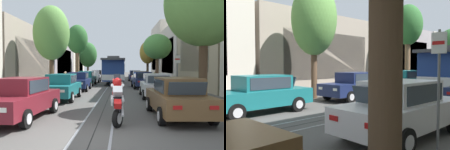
% 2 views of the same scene
% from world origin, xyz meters
% --- Properties ---
extents(ground_plane, '(160.00, 160.00, 0.00)m').
position_xyz_m(ground_plane, '(0.00, 19.59, 0.00)').
color(ground_plane, '#4C4947').
extents(trolley_track_rails, '(1.14, 56.98, 0.01)m').
position_xyz_m(trolley_track_rails, '(0.00, 22.49, 0.00)').
color(trolley_track_rails, gray).
rests_on(trolley_track_rails, ground).
extents(building_facade_left, '(5.94, 48.68, 9.47)m').
position_xyz_m(building_facade_left, '(-10.42, 20.54, 3.71)').
color(building_facade_left, beige).
rests_on(building_facade_left, ground).
extents(building_facade_right, '(5.65, 48.68, 10.82)m').
position_xyz_m(building_facade_right, '(10.02, 21.76, 5.00)').
color(building_facade_right, beige).
rests_on(building_facade_right, ground).
extents(parked_car_maroon_near_left, '(2.14, 4.42, 1.58)m').
position_xyz_m(parked_car_maroon_near_left, '(-3.06, 2.51, 0.80)').
color(parked_car_maroon_near_left, maroon).
rests_on(parked_car_maroon_near_left, ground).
extents(parked_car_teal_second_left, '(2.05, 4.38, 1.58)m').
position_xyz_m(parked_car_teal_second_left, '(-2.86, 7.98, 0.80)').
color(parked_car_teal_second_left, '#196B70').
rests_on(parked_car_teal_second_left, ground).
extents(parked_car_navy_mid_left, '(2.08, 4.39, 1.58)m').
position_xyz_m(parked_car_navy_mid_left, '(-2.91, 13.97, 0.80)').
color(parked_car_navy_mid_left, '#19234C').
rests_on(parked_car_navy_mid_left, ground).
extents(parked_car_teal_fourth_left, '(2.04, 4.38, 1.58)m').
position_xyz_m(parked_car_teal_fourth_left, '(-3.12, 19.89, 0.80)').
color(parked_car_teal_fourth_left, '#196B70').
rests_on(parked_car_teal_fourth_left, ground).
extents(parked_car_white_fifth_left, '(2.04, 4.38, 1.58)m').
position_xyz_m(parked_car_white_fifth_left, '(-2.96, 25.23, 0.80)').
color(parked_car_white_fifth_left, silver).
rests_on(parked_car_white_fifth_left, ground).
extents(parked_car_black_sixth_left, '(2.02, 4.37, 1.58)m').
position_xyz_m(parked_car_black_sixth_left, '(-3.10, 31.69, 0.80)').
color(parked_car_black_sixth_left, black).
rests_on(parked_car_black_sixth_left, ground).
extents(parked_car_brown_near_right, '(2.10, 4.41, 1.58)m').
position_xyz_m(parked_car_brown_near_right, '(3.02, 3.04, 0.80)').
color(parked_car_brown_near_right, brown).
rests_on(parked_car_brown_near_right, ground).
extents(parked_car_white_second_right, '(2.05, 4.38, 1.58)m').
position_xyz_m(parked_car_white_second_right, '(3.12, 9.24, 0.80)').
color(parked_car_white_second_right, silver).
rests_on(parked_car_white_second_right, ground).
extents(parked_car_navy_mid_right, '(2.14, 4.42, 1.58)m').
position_xyz_m(parked_car_navy_mid_right, '(2.92, 16.47, 0.80)').
color(parked_car_navy_mid_right, '#19234C').
rests_on(parked_car_navy_mid_right, ground).
extents(parked_car_beige_fourth_right, '(2.01, 4.37, 1.58)m').
position_xyz_m(parked_car_beige_fourth_right, '(3.12, 22.70, 0.80)').
color(parked_car_beige_fourth_right, '#C1B28E').
rests_on(parked_car_beige_fourth_right, ground).
extents(parked_car_navy_fifth_right, '(2.01, 4.37, 1.58)m').
position_xyz_m(parked_car_navy_fifth_right, '(2.92, 29.37, 0.80)').
color(parked_car_navy_fifth_right, '#19234C').
rests_on(parked_car_navy_fifth_right, ground).
extents(street_tree_kerb_left_second, '(2.93, 2.59, 6.98)m').
position_xyz_m(street_tree_kerb_left_second, '(-4.81, 12.45, 4.74)').
color(street_tree_kerb_left_second, brown).
rests_on(street_tree_kerb_left_second, ground).
extents(street_tree_kerb_left_mid, '(2.69, 2.26, 7.42)m').
position_xyz_m(street_tree_kerb_left_mid, '(-4.73, 23.16, 5.45)').
color(street_tree_kerb_left_mid, brown).
rests_on(street_tree_kerb_left_mid, ground).
extents(street_tree_kerb_left_fourth, '(3.12, 2.67, 6.34)m').
position_xyz_m(street_tree_kerb_left_fourth, '(-4.85, 33.49, 4.19)').
color(street_tree_kerb_left_fourth, brown).
rests_on(street_tree_kerb_left_fourth, ground).
extents(street_tree_kerb_right_near, '(3.98, 3.35, 7.36)m').
position_xyz_m(street_tree_kerb_right_near, '(4.96, 5.72, 5.16)').
color(street_tree_kerb_right_near, '#4C3826').
rests_on(street_tree_kerb_right_near, ground).
extents(street_tree_kerb_right_second, '(3.04, 2.81, 5.61)m').
position_xyz_m(street_tree_kerb_right_second, '(4.73, 19.08, 4.21)').
color(street_tree_kerb_right_second, brown).
rests_on(street_tree_kerb_right_second, ground).
extents(street_tree_kerb_right_mid, '(2.62, 2.65, 6.34)m').
position_xyz_m(street_tree_kerb_right_mid, '(5.18, 32.03, 4.44)').
color(street_tree_kerb_right_mid, '#4C3826').
rests_on(street_tree_kerb_right_mid, ground).
extents(cable_car_trolley, '(2.61, 9.14, 3.28)m').
position_xyz_m(cable_car_trolley, '(0.00, 22.08, 1.66)').
color(cable_car_trolley, navy).
rests_on(cable_car_trolley, ground).
extents(motorcycle_with_rider, '(0.53, 1.88, 1.74)m').
position_xyz_m(motorcycle_with_rider, '(0.69, 1.88, 0.91)').
color(motorcycle_with_rider, black).
rests_on(motorcycle_with_rider, ground).
extents(pedestrian_on_left_pavement, '(0.55, 0.37, 1.54)m').
position_xyz_m(pedestrian_on_left_pavement, '(5.66, 26.59, 0.87)').
color(pedestrian_on_left_pavement, black).
rests_on(pedestrian_on_left_pavement, ground).
extents(pedestrian_on_right_pavement, '(0.55, 0.27, 1.56)m').
position_xyz_m(pedestrian_on_right_pavement, '(-5.44, 19.72, 0.88)').
color(pedestrian_on_right_pavement, '#4C4233').
rests_on(pedestrian_on_right_pavement, ground).
extents(street_sign_post, '(0.36, 0.07, 2.81)m').
position_xyz_m(street_sign_post, '(4.39, 8.64, 1.74)').
color(street_sign_post, slate).
rests_on(street_sign_post, ground).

